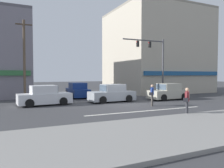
{
  "coord_description": "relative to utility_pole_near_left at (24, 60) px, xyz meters",
  "views": [
    {
      "loc": [
        -8.38,
        -15.74,
        2.43
      ],
      "look_at": [
        -0.13,
        2.0,
        1.6
      ],
      "focal_mm": 35.0,
      "sensor_mm": 36.0,
      "label": 1
    }
  ],
  "objects": [
    {
      "name": "sedan_crossing_rightbound",
      "position": [
        1.3,
        -2.82,
        -3.07
      ],
      "size": [
        4.22,
        2.12,
        1.58
      ],
      "color": "silver",
      "rests_on": "ground"
    },
    {
      "name": "sedan_parked_curbside",
      "position": [
        7.11,
        -3.17,
        -3.07
      ],
      "size": [
        4.16,
        1.99,
        1.58
      ],
      "color": "#999EA3",
      "rests_on": "ground"
    },
    {
      "name": "sidewalk_curb",
      "position": [
        7.26,
        -13.63,
        -3.7
      ],
      "size": [
        40.0,
        5.0,
        0.16
      ],
      "primitive_type": "cube",
      "color": "gray",
      "rests_on": "ground"
    },
    {
      "name": "utility_pole_near_left",
      "position": [
        0.0,
        0.0,
        0.0
      ],
      "size": [
        1.4,
        0.22,
        7.26
      ],
      "color": "brown",
      "rests_on": "ground"
    },
    {
      "name": "building_right_corner",
      "position": [
        18.26,
        5.7,
        2.03
      ],
      "size": [
        12.18,
        11.7,
        11.62
      ],
      "color": "#B7AD99",
      "rests_on": "ground"
    },
    {
      "name": "lane_marking_stripe",
      "position": [
        7.26,
        -8.63,
        -3.77
      ],
      "size": [
        9.0,
        0.24,
        0.01
      ],
      "primitive_type": "cube",
      "color": "silver",
      "rests_on": "ground"
    },
    {
      "name": "traffic_light_mast",
      "position": [
        12.72,
        -1.91,
        0.4
      ],
      "size": [
        4.89,
        0.27,
        6.2
      ],
      "color": "#47474C",
      "rests_on": "ground"
    },
    {
      "name": "sedan_approaching_near",
      "position": [
        12.87,
        -3.85,
        -3.07
      ],
      "size": [
        4.18,
        2.03,
        1.58
      ],
      "color": "#B7B29E",
      "rests_on": "ground"
    },
    {
      "name": "sedan_waiting_far",
      "position": [
        5.35,
        1.83,
        -3.07
      ],
      "size": [
        1.94,
        4.13,
        1.58
      ],
      "color": "navy",
      "rests_on": "ground"
    },
    {
      "name": "ground_plane",
      "position": [
        7.26,
        -5.13,
        -3.78
      ],
      "size": [
        120.0,
        120.0,
        0.0
      ],
      "primitive_type": "plane",
      "color": "#3D3D3F"
    },
    {
      "name": "pedestrian_mid_crossing",
      "position": [
        8.78,
        -6.92,
        -2.83
      ],
      "size": [
        0.61,
        0.56,
        1.67
      ],
      "color": "#4C4742",
      "rests_on": "ground"
    },
    {
      "name": "pedestrian_foreground_with_bag",
      "position": [
        8.31,
        -11.1,
        -2.83
      ],
      "size": [
        0.63,
        0.52,
        1.67
      ],
      "color": "#333338",
      "rests_on": "ground"
    }
  ]
}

